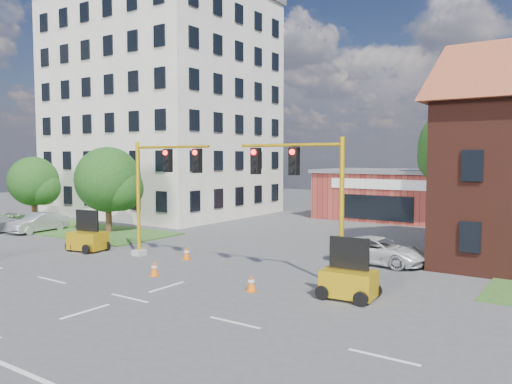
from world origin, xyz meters
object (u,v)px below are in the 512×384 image
pickup_white (378,251)px  trailer_west (88,239)px  signal_mast_west (160,185)px  signal_mast_east (306,191)px  trailer_east (349,280)px

pickup_white → trailer_west: bearing=115.4°
signal_mast_west → signal_mast_east: size_ratio=1.00×
signal_mast_east → trailer_west: size_ratio=2.76×
signal_mast_east → trailer_west: 14.16m
pickup_white → signal_mast_east: bearing=170.1°
trailer_east → signal_mast_east: bearing=148.2°
trailer_west → trailer_east: 16.37m
trailer_west → trailer_east: trailer_west is taller
signal_mast_east → trailer_east: (2.59, -1.34, -3.22)m
signal_mast_west → signal_mast_east: (8.71, 0.00, 0.00)m
trailer_east → trailer_west: bearing=173.5°
signal_mast_east → trailer_west: signal_mast_east is taller
signal_mast_east → pickup_white: signal_mast_east is taller
signal_mast_east → trailer_east: bearing=-27.3°
trailer_west → signal_mast_east: bearing=-7.8°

